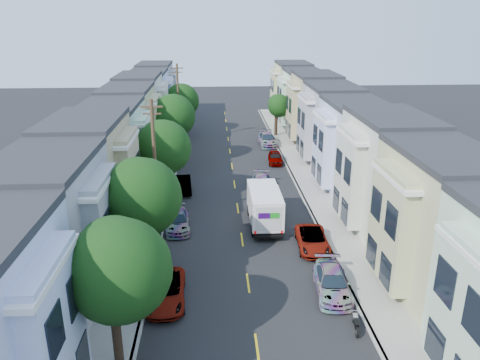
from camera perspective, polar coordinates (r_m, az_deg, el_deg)
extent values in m
plane|color=black|center=(34.88, 0.25, -7.28)|extent=(160.00, 160.00, 0.00)
cube|color=black|center=(48.73, -0.85, 0.64)|extent=(12.00, 70.00, 0.02)
cube|color=gray|center=(48.85, -7.95, 0.58)|extent=(0.30, 70.00, 0.15)
cube|color=gray|center=(49.33, 6.19, 0.84)|extent=(0.30, 70.00, 0.15)
cube|color=gray|center=(48.97, -9.47, 0.55)|extent=(2.60, 70.00, 0.15)
cube|color=gray|center=(49.56, 7.68, 0.87)|extent=(2.60, 70.00, 0.15)
cube|color=gold|center=(48.74, -0.85, 0.63)|extent=(0.12, 70.00, 0.01)
cube|color=silver|center=(49.56, -13.84, 0.38)|extent=(5.00, 70.00, 8.50)
cube|color=silver|center=(50.43, 11.92, 0.86)|extent=(5.00, 70.00, 8.50)
cylinder|color=black|center=(23.44, -14.78, -17.79)|extent=(0.44, 0.44, 3.46)
sphere|color=#163D15|center=(21.54, -14.76, -10.62)|extent=(4.70, 4.70, 4.70)
cylinder|color=black|center=(29.46, -12.14, -8.70)|extent=(0.44, 0.44, 4.00)
sphere|color=#163D15|center=(27.91, -12.05, -2.08)|extent=(4.70, 4.70, 4.70)
cylinder|color=black|center=(41.08, -9.61, -0.67)|extent=(0.44, 0.44, 3.53)
sphere|color=#163D15|center=(40.02, -9.46, 3.93)|extent=(4.70, 4.70, 4.70)
cylinder|color=black|center=(51.73, -8.37, 3.80)|extent=(0.44, 0.44, 3.91)
sphere|color=#163D15|center=(50.87, -8.23, 7.72)|extent=(4.70, 4.70, 4.70)
cylinder|color=black|center=(65.73, -7.35, 6.81)|extent=(0.44, 0.44, 3.09)
sphere|color=#163D15|center=(65.10, -7.20, 9.56)|extent=(4.70, 4.70, 4.70)
cylinder|color=black|center=(64.61, 4.40, 6.70)|extent=(0.44, 0.44, 3.11)
sphere|color=#163D15|center=(64.13, 4.73, 9.01)|extent=(3.09, 3.09, 3.09)
cylinder|color=#42301E|center=(35.05, -10.28, 1.37)|extent=(0.26, 0.26, 10.00)
cube|color=#42301E|center=(33.94, -10.75, 8.77)|extent=(1.60, 0.12, 0.12)
cylinder|color=#42301E|center=(60.22, -7.50, 9.01)|extent=(0.26, 0.26, 10.00)
cube|color=#42301E|center=(59.58, -7.69, 13.37)|extent=(1.60, 0.12, 0.12)
cube|color=white|center=(35.78, 3.16, -3.41)|extent=(2.33, 4.18, 2.28)
cube|color=white|center=(38.63, 2.66, -1.78)|extent=(2.33, 1.94, 2.10)
cube|color=black|center=(37.07, 2.98, -4.68)|extent=(2.15, 6.00, 0.23)
cube|color=#2D0A51|center=(33.72, 2.98, -4.37)|extent=(0.87, 0.04, 0.43)
cube|color=#198C1E|center=(33.82, 4.30, -4.33)|extent=(0.68, 0.04, 0.43)
cylinder|color=black|center=(35.20, 1.62, -6.24)|extent=(0.27, 0.87, 0.87)
cylinder|color=black|center=(35.43, 5.02, -6.13)|extent=(0.27, 0.87, 0.87)
cylinder|color=black|center=(38.76, 1.13, -3.74)|extent=(0.27, 0.87, 0.87)
cylinder|color=black|center=(38.97, 4.21, -3.66)|extent=(0.27, 0.87, 0.87)
imported|color=black|center=(44.13, 2.59, -0.48)|extent=(2.43, 4.74, 1.37)
imported|color=black|center=(27.98, -9.08, -13.26)|extent=(2.43, 4.91, 1.34)
imported|color=#ACACAC|center=(36.66, -7.66, -4.95)|extent=(2.25, 4.54, 1.31)
imported|color=black|center=(44.28, -6.94, -0.55)|extent=(1.79, 4.16, 1.35)
imported|color=#5F5F5F|center=(28.92, 11.15, -12.18)|extent=(2.36, 4.78, 1.39)
imported|color=white|center=(33.78, 8.82, -7.25)|extent=(2.39, 4.72, 1.28)
imported|color=black|center=(52.61, 4.31, 2.74)|extent=(1.82, 4.09, 1.29)
imported|color=#091837|center=(59.99, 3.36, 4.95)|extent=(2.23, 5.10, 1.52)
cylinder|color=black|center=(26.94, 13.50, -16.01)|extent=(0.11, 0.57, 0.57)
cylinder|color=black|center=(25.99, 14.29, -17.55)|extent=(0.11, 0.57, 0.57)
cube|color=black|center=(26.37, 13.91, -16.48)|extent=(0.19, 0.97, 0.16)
cube|color=#B2B2B2|center=(26.44, 13.80, -15.90)|extent=(0.25, 0.39, 0.19)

